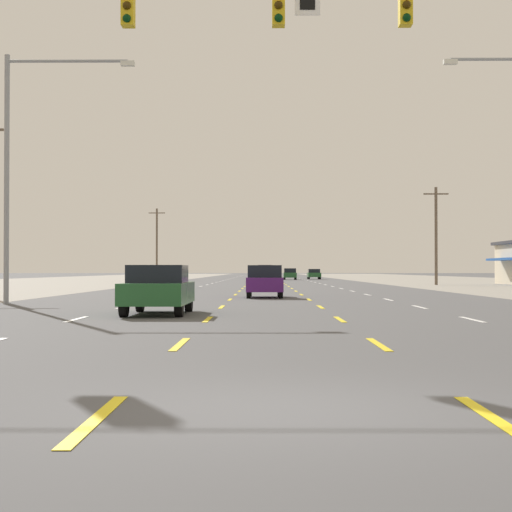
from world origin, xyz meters
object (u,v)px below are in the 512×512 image
(hatchback_center_turn_near, at_px, (265,281))
(sedan_far_left_mid, at_px, (167,278))
(sedan_far_right_farther, at_px, (314,274))
(streetlight_left_row_0, at_px, (21,157))
(sedan_inner_left_nearest, at_px, (158,289))
(suv_center_turn_midfar, at_px, (265,272))
(hatchback_inner_right_far, at_px, (290,274))

(hatchback_center_turn_near, relative_size, sedan_far_left_mid, 0.87)
(sedan_far_right_farther, distance_m, streetlight_left_row_0, 89.66)
(sedan_inner_left_nearest, xyz_separation_m, streetlight_left_row_0, (-6.18, 7.27, 4.92))
(hatchback_center_turn_near, height_order, sedan_far_left_mid, hatchback_center_turn_near)
(hatchback_center_turn_near, relative_size, streetlight_left_row_0, 0.41)
(hatchback_center_turn_near, height_order, suv_center_turn_midfar, suv_center_turn_midfar)
(sedan_far_left_mid, xyz_separation_m, suv_center_turn_midfar, (6.89, 54.33, 0.27))
(sedan_inner_left_nearest, bearing_deg, hatchback_center_turn_near, 78.20)
(sedan_far_left_mid, height_order, suv_center_turn_midfar, suv_center_turn_midfar)
(hatchback_center_turn_near, bearing_deg, streetlight_left_row_0, -139.45)
(suv_center_turn_midfar, height_order, sedan_far_right_farther, suv_center_turn_midfar)
(sedan_inner_left_nearest, height_order, sedan_far_left_mid, same)
(hatchback_center_turn_near, bearing_deg, sedan_far_left_mid, 110.48)
(sedan_far_right_farther, height_order, streetlight_left_row_0, streetlight_left_row_0)
(sedan_inner_left_nearest, bearing_deg, sedan_far_left_mid, 96.06)
(sedan_far_right_farther, bearing_deg, sedan_far_left_mid, -102.64)
(sedan_far_left_mid, bearing_deg, hatchback_center_turn_near, -69.52)
(sedan_inner_left_nearest, height_order, hatchback_inner_right_far, hatchback_inner_right_far)
(hatchback_inner_right_far, bearing_deg, streetlight_left_row_0, -98.94)
(hatchback_inner_right_far, height_order, streetlight_left_row_0, streetlight_left_row_0)
(sedan_far_left_mid, relative_size, streetlight_left_row_0, 0.47)
(streetlight_left_row_0, bearing_deg, hatchback_center_turn_near, 40.55)
(sedan_inner_left_nearest, height_order, sedan_far_right_farther, same)
(hatchback_center_turn_near, bearing_deg, suv_center_turn_midfar, 89.87)
(sedan_inner_left_nearest, xyz_separation_m, sedan_far_right_farther, (10.36, 95.25, 0.00))
(sedan_far_right_farther, bearing_deg, suv_center_turn_midfar, -132.59)
(hatchback_inner_right_far, height_order, sedan_far_right_farther, hatchback_inner_right_far)
(hatchback_center_turn_near, height_order, streetlight_left_row_0, streetlight_left_row_0)
(sedan_far_right_farther, bearing_deg, hatchback_center_turn_near, -95.12)
(hatchback_inner_right_far, relative_size, sedan_far_right_farther, 0.87)
(hatchback_center_turn_near, xyz_separation_m, sedan_far_right_farther, (7.16, 79.96, -0.03))
(hatchback_center_turn_near, relative_size, hatchback_inner_right_far, 1.00)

